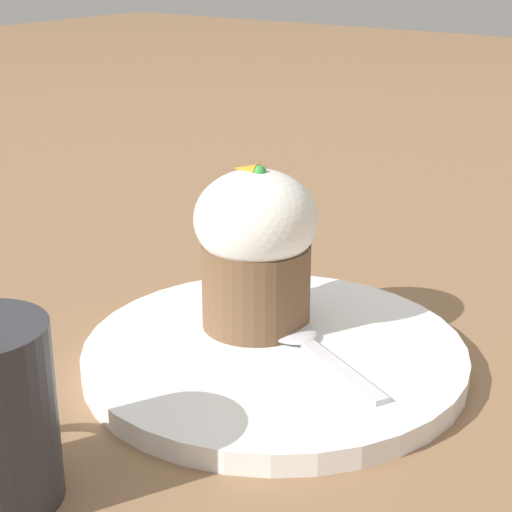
{
  "coord_description": "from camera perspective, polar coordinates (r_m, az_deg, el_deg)",
  "views": [
    {
      "loc": [
        -0.29,
        0.43,
        0.28
      ],
      "look_at": [
        0.03,
        -0.02,
        0.07
      ],
      "focal_mm": 60.0,
      "sensor_mm": 36.0,
      "label": 1
    }
  ],
  "objects": [
    {
      "name": "dessert_plate",
      "position": [
        0.58,
        1.24,
        -6.64
      ],
      "size": [
        0.26,
        0.26,
        0.01
      ],
      "color": "white",
      "rests_on": "ground_plane"
    },
    {
      "name": "spoon",
      "position": [
        0.58,
        3.37,
        -5.7
      ],
      "size": [
        0.12,
        0.08,
        0.01
      ],
      "color": "silver",
      "rests_on": "dessert_plate"
    },
    {
      "name": "carrot_cake",
      "position": [
        0.59,
        -0.0,
        0.65
      ],
      "size": [
        0.09,
        0.09,
        0.12
      ],
      "color": "brown",
      "rests_on": "dessert_plate"
    },
    {
      "name": "ground_plane",
      "position": [
        0.59,
        1.24,
        -7.29
      ],
      "size": [
        4.0,
        4.0,
        0.0
      ],
      "primitive_type": "plane",
      "color": "#846042"
    }
  ]
}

